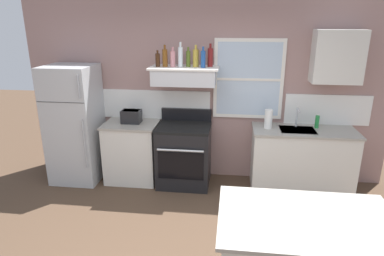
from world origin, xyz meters
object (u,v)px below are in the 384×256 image
Objects in this scene: bottle_champagne_gold_foil at (196,58)px; bottle_blue_liqueur at (203,59)px; bottle_olive_oil_square at (188,58)px; refrigerator at (75,124)px; bottle_clear_tall at (180,57)px; bottle_rose_pink at (173,59)px; paper_towel_roll at (268,119)px; toaster at (131,116)px; stove_range at (184,154)px; bottle_red_label_wine at (210,57)px; dish_soap_bottle at (317,122)px; bottle_brown_stout at (158,60)px; bottle_amber_wine at (165,58)px.

bottle_champagne_gold_foil is 1.05× the size of bottle_blue_liqueur.
bottle_champagne_gold_foil is at bearing -3.88° from bottle_olive_oil_square.
refrigerator is 5.20× the size of bottle_clear_tall.
bottle_blue_liqueur is at bearing -4.16° from bottle_rose_pink.
bottle_blue_liqueur is 1.04× the size of paper_towel_roll.
bottle_clear_tall is at bearing -152.24° from bottle_olive_oil_square.
bottle_olive_oil_square is (0.10, 0.05, -0.03)m from bottle_clear_tall.
bottle_blue_liqueur reaches higher than toaster.
stove_range is (0.79, -0.06, -0.54)m from toaster.
toaster is 1.44m from bottle_red_label_wine.
toaster is at bearing -175.61° from bottle_red_label_wine.
stove_range is 1.40m from bottle_olive_oil_square.
bottle_clear_tall is (0.75, 0.00, 0.88)m from toaster.
bottle_rose_pink is 2.21m from dish_soap_bottle.
bottle_blue_liqueur is 1.83m from dish_soap_bottle.
refrigerator is at bearing -177.00° from bottle_clear_tall.
toaster is 1.28m from bottle_champagne_gold_foil.
bottle_brown_stout is (1.28, 0.08, 0.96)m from refrigerator.
toaster is at bearing 179.03° from bottle_blue_liqueur.
bottle_red_label_wine is at bearing 172.55° from paper_towel_roll.
paper_towel_roll is 0.69m from dish_soap_bottle.
refrigerator is 9.73× the size of dish_soap_bottle.
bottle_red_label_wine is (0.30, 0.03, 0.02)m from bottle_olive_oil_square.
refrigerator is at bearing -176.50° from bottle_brown_stout.
dish_soap_bottle is at bearing 3.42° from bottle_blue_liqueur.
bottle_clear_tall reaches higher than bottle_champagne_gold_foil.
refrigerator is 1.79m from bottle_rose_pink.
refrigerator is 5.90× the size of toaster.
bottle_red_label_wine reaches higher than bottle_olive_oil_square.
dish_soap_bottle is at bearing 2.60° from refrigerator.
bottle_olive_oil_square is at bearing 176.12° from bottle_champagne_gold_foil.
bottle_brown_stout is 0.63m from bottle_blue_liqueur.
stove_range is 1.40m from bottle_rose_pink.
bottle_brown_stout is at bearing 178.67° from bottle_blue_liqueur.
bottle_amber_wine is 1.11× the size of bottle_rose_pink.
bottle_red_label_wine is (0.51, 0.08, 0.02)m from bottle_rose_pink.
bottle_amber_wine reaches higher than bottle_rose_pink.
bottle_olive_oil_square is at bearing -173.75° from bottle_red_label_wine.
paper_towel_roll is 1.50× the size of dish_soap_bottle.
bottle_olive_oil_square reaches higher than dish_soap_bottle.
bottle_amber_wine is 0.22m from bottle_clear_tall.
bottle_rose_pink is 0.32m from bottle_champagne_gold_foil.
dish_soap_bottle is (3.53, 0.16, 0.12)m from refrigerator.
paper_towel_roll is (0.84, -0.11, -0.83)m from bottle_red_label_wine.
bottle_clear_tall is at bearing 3.00° from refrigerator.
paper_towel_roll is at bearing 1.21° from refrigerator.
bottle_amber_wine is 0.32m from bottle_olive_oil_square.
toaster is 1.36m from bottle_blue_liqueur.
bottle_blue_liqueur is at bearing -31.37° from bottle_champagne_gold_foil.
bottle_clear_tall reaches higher than stove_range.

